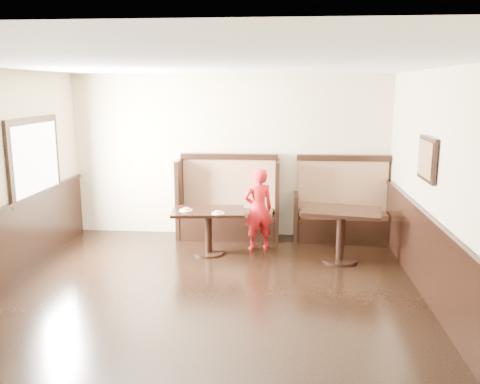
# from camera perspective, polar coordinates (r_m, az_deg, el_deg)

# --- Properties ---
(ground) EXTENTS (7.00, 7.00, 0.00)m
(ground) POSITION_cam_1_polar(r_m,az_deg,el_deg) (5.89, -4.79, -14.26)
(ground) COLOR black
(ground) RESTS_ON ground
(room_shell) EXTENTS (7.00, 7.00, 7.00)m
(room_shell) POSITION_cam_1_polar(r_m,az_deg,el_deg) (5.95, -7.30, -7.09)
(room_shell) COLOR beige
(room_shell) RESTS_ON ground
(booth_main) EXTENTS (1.75, 0.72, 1.45)m
(booth_main) POSITION_cam_1_polar(r_m,az_deg,el_deg) (8.81, -1.30, -1.74)
(booth_main) COLOR black
(booth_main) RESTS_ON ground
(booth_neighbor) EXTENTS (1.65, 0.72, 1.45)m
(booth_neighbor) POSITION_cam_1_polar(r_m,az_deg,el_deg) (8.83, 11.40, -2.25)
(booth_neighbor) COLOR black
(booth_neighbor) RESTS_ON ground
(table_main) EXTENTS (1.18, 0.81, 0.71)m
(table_main) POSITION_cam_1_polar(r_m,az_deg,el_deg) (7.91, -3.58, -3.19)
(table_main) COLOR black
(table_main) RESTS_ON ground
(table_neighbor) EXTENTS (1.27, 0.95, 0.80)m
(table_neighbor) POSITION_cam_1_polar(r_m,az_deg,el_deg) (7.71, 11.27, -3.39)
(table_neighbor) COLOR black
(table_neighbor) RESTS_ON ground
(child) EXTENTS (0.57, 0.47, 1.33)m
(child) POSITION_cam_1_polar(r_m,az_deg,el_deg) (8.11, 2.08, -1.93)
(child) COLOR red
(child) RESTS_ON ground
(pizza_plate_left) EXTENTS (0.20, 0.20, 0.04)m
(pizza_plate_left) POSITION_cam_1_polar(r_m,az_deg,el_deg) (7.86, -6.10, -1.98)
(pizza_plate_left) COLOR white
(pizza_plate_left) RESTS_ON table_main
(pizza_plate_right) EXTENTS (0.20, 0.20, 0.04)m
(pizza_plate_right) POSITION_cam_1_polar(r_m,az_deg,el_deg) (7.64, -2.47, -2.33)
(pizza_plate_right) COLOR white
(pizza_plate_right) RESTS_ON table_main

